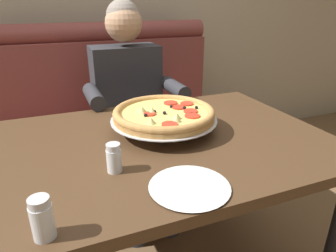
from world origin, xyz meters
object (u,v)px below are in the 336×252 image
object	(u,v)px
shaker_parmesan	(42,221)
pizza	(164,114)
dining_table	(162,159)
diner_main	(131,101)
shaker_pepper_flakes	(114,160)
booth_bench	(115,134)
plate_near_left	(190,185)

from	to	relation	value
shaker_parmesan	pizza	bearing A→B (deg)	44.49
dining_table	shaker_parmesan	world-z (taller)	shaker_parmesan
diner_main	shaker_pepper_flakes	size ratio (longest dim) A/B	13.33
shaker_parmesan	shaker_pepper_flakes	bearing A→B (deg)	46.69
shaker_pepper_flakes	pizza	bearing A→B (deg)	42.57
booth_bench	pizza	world-z (taller)	booth_bench
booth_bench	plate_near_left	distance (m)	1.32
shaker_parmesan	dining_table	bearing A→B (deg)	41.93
shaker_pepper_flakes	plate_near_left	xyz separation A→B (m)	(0.18, -0.17, -0.03)
pizza	shaker_parmesan	bearing A→B (deg)	-135.51
dining_table	pizza	xyz separation A→B (m)	(0.04, 0.07, 0.16)
booth_bench	pizza	bearing A→B (deg)	-87.37
pizza	shaker_parmesan	distance (m)	0.67
pizza	dining_table	bearing A→B (deg)	-117.53
diner_main	plate_near_left	distance (m)	1.01
plate_near_left	shaker_pepper_flakes	bearing A→B (deg)	135.91
diner_main	pizza	bearing A→B (deg)	-91.86
dining_table	shaker_pepper_flakes	distance (m)	0.31
booth_bench	diner_main	world-z (taller)	diner_main
diner_main	booth_bench	bearing A→B (deg)	102.30
dining_table	shaker_pepper_flakes	xyz separation A→B (m)	(-0.22, -0.17, 0.13)
booth_bench	diner_main	xyz separation A→B (m)	(0.06, -0.27, 0.31)
diner_main	dining_table	bearing A→B (deg)	-95.04
dining_table	diner_main	size ratio (longest dim) A/B	1.04
plate_near_left	shaker_parmesan	bearing A→B (deg)	-172.50
diner_main	shaker_pepper_flakes	distance (m)	0.88
shaker_pepper_flakes	diner_main	bearing A→B (deg)	71.18
dining_table	shaker_pepper_flakes	world-z (taller)	shaker_pepper_flakes
dining_table	shaker_pepper_flakes	size ratio (longest dim) A/B	13.81
booth_bench	plate_near_left	size ratio (longest dim) A/B	6.44
pizza	shaker_pepper_flakes	bearing A→B (deg)	-137.43
pizza	plate_near_left	world-z (taller)	pizza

